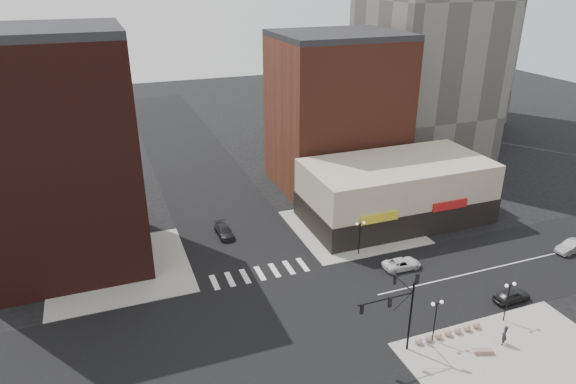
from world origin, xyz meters
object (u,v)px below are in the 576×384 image
traffic_signal (400,303)px  stone_bench (483,351)px  street_lamp_se_a (436,311)px  dark_sedan_north (224,231)px  white_suv (402,264)px  dark_sedan_east (512,295)px  street_lamp_se_b (509,292)px  pedestrian (504,335)px  street_lamp_ne (360,230)px  silver_sedan (572,246)px

traffic_signal → stone_bench: size_ratio=4.33×
street_lamp_se_a → dark_sedan_north: (-12.61, 26.14, -2.66)m
white_suv → dark_sedan_east: (6.99, -9.24, 0.06)m
street_lamp_se_a → dark_sedan_north: street_lamp_se_a is taller
street_lamp_se_b → stone_bench: 6.52m
traffic_signal → dark_sedan_east: size_ratio=1.99×
dark_sedan_north → pedestrian: pedestrian is taller
dark_sedan_east → pedestrian: 7.45m
street_lamp_se_b → street_lamp_ne: bearing=113.6°
traffic_signal → silver_sedan: (28.66, 7.53, -4.26)m
street_lamp_ne → dark_sedan_east: size_ratio=1.06×
dark_sedan_north → pedestrian: (18.15, -28.79, 0.45)m
street_lamp_se_a → stone_bench: (3.04, -3.03, -2.96)m
white_suv → dark_sedan_east: bearing=-141.5°
pedestrian → stone_bench: (-2.50, -0.37, -0.75)m
white_suv → street_lamp_se_b: bearing=-159.8°
street_lamp_ne → stone_bench: street_lamp_ne is taller
street_lamp_se_b → stone_bench: (-4.96, -3.03, -2.96)m
traffic_signal → street_lamp_se_b: 11.88m
street_lamp_se_a → traffic_signal: bearing=177.4°
silver_sedan → stone_bench: (-21.85, -10.72, -0.37)m
dark_sedan_east → pedestrian: bearing=130.6°
dark_sedan_east → stone_bench: bearing=122.2°
street_lamp_se_b → dark_sedan_east: bearing=37.5°
street_lamp_se_b → dark_sedan_north: bearing=128.3°
silver_sedan → stone_bench: 24.34m
silver_sedan → dark_sedan_north: (-37.50, 18.44, -0.08)m
white_suv → pedestrian: (1.48, -14.24, 0.47)m
traffic_signal → street_lamp_ne: size_ratio=1.87×
street_lamp_se_b → street_lamp_ne: size_ratio=1.00×
stone_bench → street_lamp_se_a: bearing=153.9°
dark_sedan_east → stone_bench: 9.65m
street_lamp_ne → dark_sedan_east: 17.16m
traffic_signal → street_lamp_se_b: bearing=-0.8°
stone_bench → dark_sedan_east: bearing=52.6°
dark_sedan_north → pedestrian: size_ratio=2.25×
pedestrian → stone_bench: pedestrian is taller
street_lamp_se_a → white_suv: 12.57m
silver_sedan → pedestrian: 21.95m
dark_sedan_north → white_suv: bearing=-43.2°
white_suv → stone_bench: 14.65m
street_lamp_ne → silver_sedan: (23.89, -8.31, -2.58)m
street_lamp_se_a → silver_sedan: bearing=17.2°
traffic_signal → dark_sedan_east: traffic_signal is taller
street_lamp_ne → dark_sedan_north: size_ratio=0.96×
street_lamp_se_a → pedestrian: 6.53m
dark_sedan_east → dark_sedan_north: size_ratio=0.90×
silver_sedan → dark_sedan_north: size_ratio=0.99×
pedestrian → street_lamp_se_a: bearing=-60.0°
street_lamp_se_a → white_suv: (4.07, 11.59, -2.68)m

